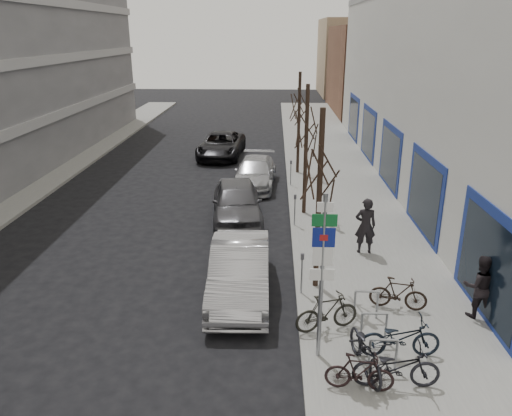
# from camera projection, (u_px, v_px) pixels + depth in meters

# --- Properties ---
(ground) EXTENTS (120.00, 120.00, 0.00)m
(ground) POSITION_uv_depth(u_px,v_px,m) (218.00, 358.00, 12.01)
(ground) COLOR black
(ground) RESTS_ON ground
(sidewalk_east) EXTENTS (5.00, 70.00, 0.15)m
(sidewalk_east) POSITION_uv_depth(u_px,v_px,m) (348.00, 214.00, 21.25)
(sidewalk_east) COLOR slate
(sidewalk_east) RESTS_ON ground
(brick_building_far) EXTENTS (12.00, 14.00, 8.00)m
(brick_building_far) POSITION_uv_depth(u_px,v_px,m) (397.00, 70.00, 47.92)
(brick_building_far) COLOR brown
(brick_building_far) RESTS_ON ground
(tan_building_far) EXTENTS (13.00, 12.00, 9.00)m
(tan_building_far) POSITION_uv_depth(u_px,v_px,m) (373.00, 57.00, 61.87)
(tan_building_far) COLOR #937A5B
(tan_building_far) RESTS_ON ground
(highway_sign_pole) EXTENTS (0.55, 0.10, 4.20)m
(highway_sign_pole) POSITION_uv_depth(u_px,v_px,m) (322.00, 268.00, 11.09)
(highway_sign_pole) COLOR gray
(highway_sign_pole) RESTS_ON ground
(bike_rack) EXTENTS (0.66, 2.26, 0.83)m
(bike_rack) POSITION_uv_depth(u_px,v_px,m) (374.00, 324.00, 12.22)
(bike_rack) COLOR gray
(bike_rack) RESTS_ON sidewalk_east
(tree_near) EXTENTS (1.80, 1.80, 5.50)m
(tree_near) POSITION_uv_depth(u_px,v_px,m) (321.00, 158.00, 13.85)
(tree_near) COLOR black
(tree_near) RESTS_ON ground
(tree_mid) EXTENTS (1.80, 1.80, 5.50)m
(tree_mid) POSITION_uv_depth(u_px,v_px,m) (307.00, 120.00, 19.97)
(tree_mid) COLOR black
(tree_mid) RESTS_ON ground
(tree_far) EXTENTS (1.80, 1.80, 5.50)m
(tree_far) POSITION_uv_depth(u_px,v_px,m) (299.00, 99.00, 26.10)
(tree_far) COLOR black
(tree_far) RESTS_ON ground
(meter_front) EXTENTS (0.10, 0.08, 1.27)m
(meter_front) POSITION_uv_depth(u_px,v_px,m) (302.00, 269.00, 14.45)
(meter_front) COLOR gray
(meter_front) RESTS_ON sidewalk_east
(meter_mid) EXTENTS (0.10, 0.08, 1.27)m
(meter_mid) POSITION_uv_depth(u_px,v_px,m) (295.00, 207.00, 19.64)
(meter_mid) COLOR gray
(meter_mid) RESTS_ON sidewalk_east
(meter_back) EXTENTS (0.10, 0.08, 1.27)m
(meter_back) POSITION_uv_depth(u_px,v_px,m) (291.00, 170.00, 24.82)
(meter_back) COLOR gray
(meter_back) RESTS_ON sidewalk_east
(bike_near_left) EXTENTS (0.94, 2.02, 1.19)m
(bike_near_left) POSITION_uv_depth(u_px,v_px,m) (366.00, 347.00, 11.17)
(bike_near_left) COLOR black
(bike_near_left) RESTS_ON sidewalk_east
(bike_near_right) EXTENTS (1.53, 0.60, 0.90)m
(bike_near_right) POSITION_uv_depth(u_px,v_px,m) (360.00, 372.00, 10.58)
(bike_near_right) COLOR black
(bike_near_right) RESTS_ON sidewalk_east
(bike_mid_curb) EXTENTS (1.93, 0.66, 1.16)m
(bike_mid_curb) POSITION_uv_depth(u_px,v_px,m) (400.00, 334.00, 11.67)
(bike_mid_curb) COLOR black
(bike_mid_curb) RESTS_ON sidewalk_east
(bike_mid_inner) EXTENTS (1.80, 1.05, 1.05)m
(bike_mid_inner) POSITION_uv_depth(u_px,v_px,m) (327.00, 312.00, 12.72)
(bike_mid_inner) COLOR black
(bike_mid_inner) RESTS_ON sidewalk_east
(bike_far_curb) EXTENTS (1.90, 0.59, 1.15)m
(bike_far_curb) POSITION_uv_depth(u_px,v_px,m) (397.00, 363.00, 10.65)
(bike_far_curb) COLOR black
(bike_far_curb) RESTS_ON sidewalk_east
(bike_far_inner) EXTENTS (1.64, 0.81, 0.96)m
(bike_far_inner) POSITION_uv_depth(u_px,v_px,m) (398.00, 293.00, 13.73)
(bike_far_inner) COLOR black
(bike_far_inner) RESTS_ON sidewalk_east
(parked_car_front) EXTENTS (1.81, 4.89, 1.60)m
(parked_car_front) POSITION_uv_depth(u_px,v_px,m) (240.00, 271.00, 14.62)
(parked_car_front) COLOR #B1B0B6
(parked_car_front) RESTS_ON ground
(parked_car_mid) EXTENTS (2.48, 5.08, 1.67)m
(parked_car_mid) POSITION_uv_depth(u_px,v_px,m) (237.00, 202.00, 20.45)
(parked_car_mid) COLOR #4D4C51
(parked_car_mid) RESTS_ON ground
(parked_car_back) EXTENTS (2.26, 4.97, 1.41)m
(parked_car_back) POSITION_uv_depth(u_px,v_px,m) (255.00, 173.00, 25.20)
(parked_car_back) COLOR #9E9EA3
(parked_car_back) RESTS_ON ground
(lane_car) EXTENTS (2.86, 5.59, 1.51)m
(lane_car) POSITION_uv_depth(u_px,v_px,m) (221.00, 145.00, 31.17)
(lane_car) COLOR black
(lane_car) RESTS_ON ground
(pedestrian_near) EXTENTS (0.73, 0.48, 1.98)m
(pedestrian_near) POSITION_uv_depth(u_px,v_px,m) (365.00, 226.00, 17.11)
(pedestrian_near) COLOR black
(pedestrian_near) RESTS_ON sidewalk_east
(pedestrian_far) EXTENTS (0.70, 0.51, 1.79)m
(pedestrian_far) POSITION_uv_depth(u_px,v_px,m) (479.00, 286.00, 13.24)
(pedestrian_far) COLOR black
(pedestrian_far) RESTS_ON sidewalk_east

